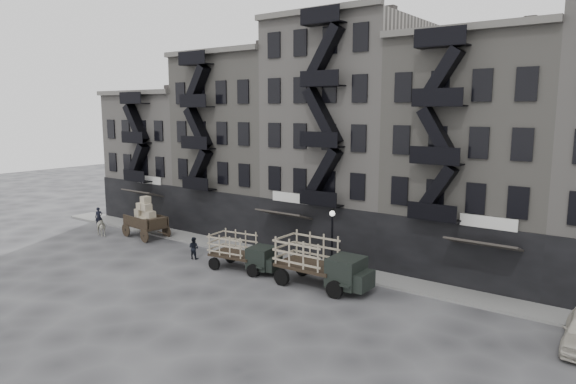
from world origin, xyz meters
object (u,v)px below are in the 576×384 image
Objects in this scene: stake_truck_west at (243,250)px; horse at (99,227)px; stake_truck_east at (321,260)px; pedestrian_mid at (194,248)px; wagon at (144,214)px; pedestrian_west at (99,217)px.

horse is at bearing 173.27° from stake_truck_west.
stake_truck_east is 3.76× the size of pedestrian_mid.
stake_truck_west reaches higher than pedestrian_mid.
wagon reaches higher than stake_truck_west.
pedestrian_mid is at bearing 174.40° from stake_truck_west.
stake_truck_east is (22.15, 0.45, 0.95)m from horse.
stake_truck_east is at bearing 171.91° from pedestrian_mid.
stake_truck_east is 3.33× the size of pedestrian_west.
horse is 3.59m from pedestrian_west.
wagon is 6.61m from pedestrian_west.
pedestrian_west is (-3.01, 1.94, 0.15)m from horse.
stake_truck_east is 10.66m from pedestrian_mid.
wagon reaches higher than pedestrian_west.
horse is 0.30× the size of stake_truck_east.
stake_truck_east is at bearing -65.70° from pedestrian_west.
pedestrian_west is 1.13× the size of pedestrian_mid.
stake_truck_west is at bearing -77.63° from horse.
stake_truck_west reaches higher than pedestrian_west.
pedestrian_west is at bearing 167.39° from stake_truck_west.
stake_truck_west reaches higher than horse.
stake_truck_east is at bearing -4.76° from stake_truck_west.
pedestrian_mid is at bearing -178.53° from stake_truck_east.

